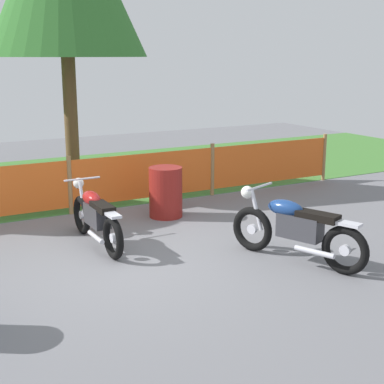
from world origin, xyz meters
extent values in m
cube|color=slate|center=(0.00, 0.00, -0.01)|extent=(24.00, 24.00, 0.02)
cube|color=#427A33|center=(0.00, 5.50, 0.01)|extent=(24.00, 5.70, 0.01)
cylinder|color=#997547|center=(0.00, 2.65, 0.53)|extent=(0.08, 0.08, 1.05)
cylinder|color=#997547|center=(2.92, 2.65, 0.53)|extent=(0.08, 0.08, 1.05)
cylinder|color=#997547|center=(5.85, 2.65, 0.53)|extent=(0.08, 0.08, 1.05)
cube|color=orange|center=(1.46, 2.65, 0.54)|extent=(2.84, 0.02, 0.85)
cube|color=orange|center=(4.39, 2.65, 0.54)|extent=(2.84, 0.02, 0.85)
cylinder|color=brown|center=(0.66, 4.57, 1.36)|extent=(0.28, 0.28, 2.72)
torus|color=black|center=(1.72, -0.51, 0.33)|extent=(0.34, 0.65, 0.65)
cylinder|color=silver|center=(1.72, -0.51, 0.33)|extent=(0.11, 0.15, 0.14)
torus|color=black|center=(2.24, -1.83, 0.33)|extent=(0.34, 0.65, 0.65)
cylinder|color=silver|center=(2.24, -1.83, 0.33)|extent=(0.11, 0.15, 0.14)
cube|color=#38383D|center=(2.00, -1.22, 0.51)|extent=(0.45, 0.66, 0.33)
ellipsoid|color=navy|center=(1.91, -1.00, 0.73)|extent=(0.42, 0.58, 0.22)
cube|color=black|center=(2.09, -1.45, 0.70)|extent=(0.42, 0.61, 0.10)
cube|color=silver|center=(2.24, -1.83, 0.68)|extent=(0.29, 0.40, 0.04)
cylinder|color=silver|center=(1.74, -0.57, 0.62)|extent=(0.14, 0.24, 0.58)
sphere|color=white|center=(1.68, -0.41, 0.85)|extent=(0.24, 0.24, 0.18)
cylinder|color=silver|center=(1.75, -0.60, 0.97)|extent=(0.58, 0.25, 0.03)
cylinder|color=silver|center=(1.98, -1.55, 0.26)|extent=(0.27, 0.55, 0.07)
torus|color=black|center=(-0.18, 1.46, 0.30)|extent=(0.11, 0.61, 0.61)
cylinder|color=silver|center=(-0.18, 1.46, 0.30)|extent=(0.06, 0.13, 0.13)
torus|color=black|center=(-0.16, 0.13, 0.30)|extent=(0.11, 0.61, 0.61)
cylinder|color=silver|center=(-0.16, 0.13, 0.30)|extent=(0.06, 0.13, 0.13)
cube|color=#38383D|center=(-0.17, 0.75, 0.48)|extent=(0.23, 0.57, 0.30)
ellipsoid|color=maroon|center=(-0.17, 0.97, 0.68)|extent=(0.23, 0.50, 0.21)
cube|color=black|center=(-0.17, 0.51, 0.66)|extent=(0.21, 0.53, 0.10)
cube|color=silver|center=(-0.16, 0.13, 0.64)|extent=(0.16, 0.34, 0.04)
cylinder|color=silver|center=(-0.18, 1.41, 0.58)|extent=(0.06, 0.22, 0.54)
sphere|color=white|center=(-0.18, 1.56, 0.80)|extent=(0.17, 0.17, 0.17)
cylinder|color=silver|center=(-0.18, 1.37, 0.90)|extent=(0.57, 0.04, 0.03)
cylinder|color=silver|center=(-0.30, 0.46, 0.24)|extent=(0.07, 0.52, 0.07)
cylinder|color=maroon|center=(1.41, 1.69, 0.44)|extent=(0.58, 0.58, 0.88)
camera|label=1|loc=(-2.78, -6.90, 2.76)|focal=52.87mm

